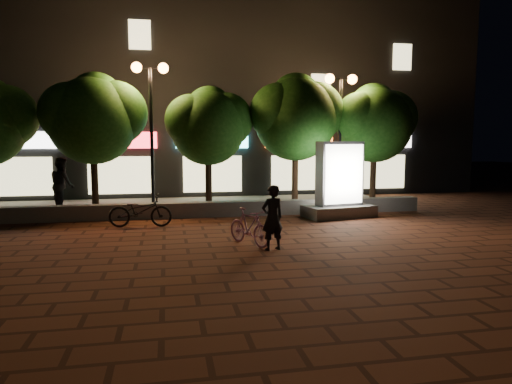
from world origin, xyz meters
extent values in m
plane|color=#562B1B|center=(0.00, 0.00, 0.00)|extent=(80.00, 80.00, 0.00)
cube|color=slate|center=(0.00, 4.00, 0.25)|extent=(16.00, 0.45, 0.50)
cube|color=slate|center=(0.00, 6.50, 0.04)|extent=(16.00, 5.00, 0.08)
cube|color=black|center=(0.00, 13.00, 5.00)|extent=(28.00, 8.00, 10.00)
cube|color=white|center=(-7.00, 8.94, 2.60)|extent=(3.20, 0.12, 0.70)
cube|color=beige|center=(-7.00, 8.94, 1.10)|extent=(2.60, 0.10, 1.60)
cube|color=#F42A37|center=(-3.00, 8.94, 2.60)|extent=(3.20, 0.12, 0.70)
cube|color=beige|center=(-3.00, 8.94, 1.10)|extent=(2.60, 0.10, 1.60)
cube|color=#45D1CB|center=(1.00, 8.94, 2.60)|extent=(3.20, 0.12, 0.70)
cube|color=beige|center=(1.00, 8.94, 1.10)|extent=(2.60, 0.10, 1.60)
cube|color=orange|center=(5.00, 8.94, 2.60)|extent=(3.20, 0.12, 0.70)
cube|color=beige|center=(5.00, 8.94, 1.10)|extent=(2.60, 0.10, 1.60)
cube|color=silver|center=(9.00, 8.94, 2.60)|extent=(3.20, 0.12, 0.70)
cube|color=beige|center=(9.00, 8.94, 1.10)|extent=(2.60, 0.10, 1.60)
cube|color=beige|center=(-2.00, 8.94, 7.00)|extent=(0.90, 0.10, 1.20)
cube|color=beige|center=(6.00, 8.94, 5.00)|extent=(0.90, 0.10, 1.20)
cube|color=beige|center=(10.00, 8.94, 6.50)|extent=(0.90, 0.10, 1.20)
sphere|color=#255719|center=(-6.30, 5.60, 3.40)|extent=(2.10, 2.10, 2.10)
cylinder|color=black|center=(-3.50, 5.40, 1.25)|extent=(0.24, 0.24, 2.34)
sphere|color=#255719|center=(-3.50, 5.40, 3.25)|extent=(3.00, 3.00, 3.00)
sphere|color=#255719|center=(-2.75, 5.60, 3.54)|extent=(2.25, 2.25, 2.25)
sphere|color=#255719|center=(-4.17, 5.25, 3.50)|extent=(2.10, 2.10, 2.10)
sphere|color=#255719|center=(-3.40, 5.75, 4.00)|extent=(1.95, 1.95, 1.95)
cylinder|color=black|center=(0.50, 5.40, 1.18)|extent=(0.24, 0.24, 2.21)
sphere|color=#255719|center=(0.50, 5.40, 3.03)|extent=(2.70, 2.70, 2.70)
sphere|color=#255719|center=(1.17, 5.60, 3.33)|extent=(2.03, 2.03, 2.02)
sphere|color=#255719|center=(-0.11, 5.25, 3.28)|extent=(1.89, 1.89, 1.89)
sphere|color=#255719|center=(0.60, 5.75, 3.70)|extent=(1.76, 1.76, 1.76)
cylinder|color=black|center=(3.80, 5.40, 1.30)|extent=(0.24, 0.24, 2.43)
sphere|color=#255719|center=(3.80, 5.40, 3.36)|extent=(3.10, 3.10, 3.10)
sphere|color=#255719|center=(4.58, 5.60, 3.66)|extent=(2.33, 2.33, 2.33)
sphere|color=#255719|center=(3.10, 5.25, 3.61)|extent=(2.17, 2.17, 2.17)
sphere|color=#255719|center=(3.90, 5.75, 4.14)|extent=(2.01, 2.02, 2.02)
cylinder|color=black|center=(7.00, 5.40, 1.23)|extent=(0.24, 0.24, 2.29)
sphere|color=#255719|center=(7.00, 5.40, 3.17)|extent=(2.90, 2.90, 2.90)
sphere|color=#255719|center=(7.72, 5.60, 3.47)|extent=(2.18, 2.17, 2.17)
sphere|color=#255719|center=(6.35, 5.25, 3.42)|extent=(2.03, 2.03, 2.03)
sphere|color=#255719|center=(7.10, 5.75, 3.90)|extent=(1.89, 1.88, 1.88)
cylinder|color=black|center=(-1.50, 5.20, 2.58)|extent=(0.12, 0.12, 5.00)
cylinder|color=black|center=(-1.50, 5.20, 5.08)|extent=(0.90, 0.08, 0.08)
sphere|color=orange|center=(-1.95, 5.20, 5.08)|extent=(0.36, 0.36, 0.36)
sphere|color=orange|center=(-1.05, 5.20, 5.08)|extent=(0.36, 0.36, 0.36)
cylinder|color=black|center=(5.50, 5.20, 2.48)|extent=(0.12, 0.12, 4.80)
cylinder|color=black|center=(5.50, 5.20, 4.88)|extent=(0.90, 0.08, 0.08)
sphere|color=orange|center=(5.05, 5.20, 4.88)|extent=(0.36, 0.36, 0.36)
sphere|color=orange|center=(5.95, 5.20, 4.88)|extent=(0.36, 0.36, 0.36)
cube|color=slate|center=(4.69, 3.10, 0.20)|extent=(2.53, 1.59, 0.39)
cube|color=#4C4C51|center=(4.69, 3.10, 1.47)|extent=(1.64, 0.82, 2.15)
cube|color=white|center=(4.74, 2.82, 1.47)|extent=(1.40, 0.30, 1.96)
cube|color=white|center=(4.64, 3.38, 1.47)|extent=(1.40, 0.30, 1.96)
imported|color=#BB77AA|center=(0.95, -0.48, 0.45)|extent=(1.09, 1.54, 0.91)
imported|color=black|center=(1.40, -1.09, 0.77)|extent=(0.65, 0.52, 1.54)
imported|color=black|center=(-1.80, 2.51, 0.49)|extent=(1.91, 0.83, 0.97)
imported|color=black|center=(-4.62, 5.58, 1.04)|extent=(1.08, 1.17, 1.92)
camera|label=1|loc=(-0.99, -11.32, 2.54)|focal=31.95mm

